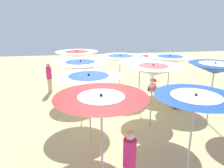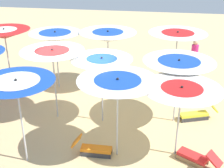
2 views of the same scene
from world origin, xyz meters
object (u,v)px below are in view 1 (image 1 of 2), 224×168
at_px(lounger_1, 113,86).
at_px(beach_umbrella_4, 195,102).
at_px(beach_umbrella_11, 77,54).
at_px(lounger_0, 152,85).
at_px(beach_umbrella_7, 120,59).
at_px(beach_umbrella_5, 153,70).
at_px(beach_umbrella_3, 152,59).
at_px(beach_umbrella_1, 215,68).
at_px(beach_umbrella_2, 170,60).
at_px(beach_umbrella_6, 140,66).
at_px(lounger_2, 174,103).
at_px(beachgoer_1, 129,163).
at_px(beach_umbrella_9, 89,81).
at_px(beach_umbrella_8, 101,104).
at_px(beach_umbrella_10, 81,66).
at_px(beachgoer_0, 49,77).

bearing_deg(lounger_1, beach_umbrella_4, -15.17).
height_order(beach_umbrella_11, lounger_0, beach_umbrella_11).
bearing_deg(beach_umbrella_7, beach_umbrella_5, 5.57).
relative_size(beach_umbrella_11, lounger_0, 2.07).
relative_size(beach_umbrella_3, lounger_0, 1.78).
xyz_separation_m(beach_umbrella_1, beach_umbrella_2, (-2.44, -0.67, -0.10)).
bearing_deg(beach_umbrella_6, lounger_2, 92.52).
bearing_deg(beachgoer_1, beach_umbrella_9, -104.47).
xyz_separation_m(beach_umbrella_8, beach_umbrella_11, (-6.81, -0.48, 0.07)).
xyz_separation_m(beach_umbrella_4, beachgoer_1, (0.40, -1.71, -1.21)).
bearing_deg(beach_umbrella_10, beach_umbrella_7, 140.38).
relative_size(lounger_0, beachgoer_0, 0.71).
bearing_deg(beachgoer_1, beach_umbrella_1, -174.98).
bearing_deg(beach_umbrella_8, beach_umbrella_4, 92.07).
bearing_deg(beach_umbrella_1, lounger_0, -172.25).
bearing_deg(beach_umbrella_1, beach_umbrella_9, -82.50).
bearing_deg(beachgoer_1, beach_umbrella_5, -149.53).
bearing_deg(beach_umbrella_5, lounger_0, 158.62).
height_order(beach_umbrella_7, beach_umbrella_8, beach_umbrella_8).
relative_size(beach_umbrella_4, beach_umbrella_5, 0.93).
distance_m(beach_umbrella_3, beach_umbrella_10, 4.84).
relative_size(beach_umbrella_2, beach_umbrella_6, 1.04).
relative_size(beach_umbrella_3, beach_umbrella_7, 0.95).
relative_size(beach_umbrella_9, lounger_2, 2.08).
relative_size(beach_umbrella_5, beachgoer_0, 1.46).
xyz_separation_m(beach_umbrella_2, beach_umbrella_3, (-1.65, -0.29, -0.21)).
distance_m(beach_umbrella_4, beach_umbrella_10, 4.84).
relative_size(beach_umbrella_2, beach_umbrella_3, 1.11).
bearing_deg(beach_umbrella_11, beach_umbrella_4, 22.44).
bearing_deg(lounger_0, beachgoer_1, 6.43).
bearing_deg(beachgoer_1, beach_umbrella_4, 161.61).
relative_size(beach_umbrella_8, lounger_0, 2.03).
bearing_deg(beachgoer_1, lounger_0, -145.67).
xyz_separation_m(beach_umbrella_1, beach_umbrella_10, (-1.44, -5.00, -0.04)).
xyz_separation_m(beach_umbrella_8, beach_umbrella_10, (-4.14, -0.35, -0.02)).
xyz_separation_m(beach_umbrella_6, beach_umbrella_7, (-2.40, -0.39, -0.08)).
relative_size(beach_umbrella_1, beach_umbrella_11, 1.00).
xyz_separation_m(beach_umbrella_2, beach_umbrella_9, (3.08, -4.13, 0.01)).
relative_size(beach_umbrella_11, beachgoer_0, 1.47).
relative_size(beach_umbrella_4, beach_umbrella_8, 0.93).
xyz_separation_m(beach_umbrella_5, beach_umbrella_7, (-4.00, -0.39, -0.26)).
height_order(beach_umbrella_7, lounger_0, beach_umbrella_7).
bearing_deg(beach_umbrella_1, beach_umbrella_2, -164.76).
xyz_separation_m(lounger_0, lounger_1, (-0.23, -2.40, 0.01)).
xyz_separation_m(beach_umbrella_6, beach_umbrella_8, (4.39, -2.23, 0.15)).
distance_m(beach_umbrella_1, beach_umbrella_11, 6.58).
xyz_separation_m(beach_umbrella_4, beach_umbrella_9, (-1.98, -2.44, 0.07)).
xyz_separation_m(beach_umbrella_6, beachgoer_1, (4.71, -1.65, -1.20)).
relative_size(beach_umbrella_7, beachgoer_1, 1.34).
bearing_deg(beachgoer_0, beach_umbrella_4, -74.11).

